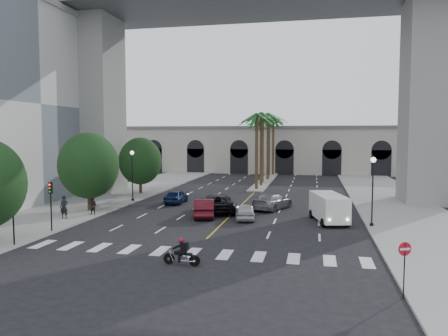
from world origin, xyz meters
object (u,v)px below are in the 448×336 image
car_d (272,201)px  pedestrian_a (64,207)px  lamp_post_left_far (132,171)px  traffic_signal_far (51,198)px  car_a (245,211)px  pedestrian_b (93,206)px  car_b (204,208)px  car_c (218,203)px  motorcycle_rider (183,253)px  do_not_enter_sign (405,258)px  traffic_signal_near (13,208)px  lamp_post_right (373,185)px  cargo_van (329,207)px  car_e (176,196)px

car_d → pedestrian_a: bearing=50.8°
lamp_post_left_far → traffic_signal_far: bearing=-89.6°
car_a → pedestrian_b: bearing=-3.5°
car_b → car_c: bearing=-116.7°
car_c → pedestrian_a: bearing=11.9°
pedestrian_b → motorcycle_rider: bearing=-39.7°
car_c → do_not_enter_sign: (12.42, -18.84, 0.96)m
car_a → car_b: bearing=-15.8°
car_b → pedestrian_a: 11.54m
traffic_signal_near → lamp_post_right: bearing=24.8°
motorcycle_rider → do_not_enter_sign: do_not_enter_sign is taller
cargo_van → lamp_post_right: bearing=-38.6°
lamp_post_right → traffic_signal_far: bearing=-164.0°
car_b → car_e: car_b is taller
lamp_post_left_far → pedestrian_a: (-1.59, -10.16, -2.13)m
motorcycle_rider → car_e: (-6.90, 20.18, 0.03)m
motorcycle_rider → cargo_van: (8.09, 13.44, 0.57)m
car_d → car_e: car_d is taller
traffic_signal_far → pedestrian_b: (-0.20, 6.33, -1.59)m
traffic_signal_near → cargo_van: traffic_signal_near is taller
car_a → car_c: 4.21m
pedestrian_a → do_not_enter_sign: 26.98m
lamp_post_right → motorcycle_rider: size_ratio=2.56×
lamp_post_right → pedestrian_b: size_ratio=3.49×
lamp_post_left_far → pedestrian_a: size_ratio=2.85×
lamp_post_right → motorcycle_rider: (-11.22, -12.00, -2.54)m
traffic_signal_far → car_c: 14.61m
car_c → traffic_signal_near: bearing=39.2°
cargo_van → pedestrian_a: cargo_van is taller
car_a → do_not_enter_sign: (9.42, -15.89, 1.13)m
traffic_signal_far → traffic_signal_near: bearing=-90.0°
traffic_signal_far → pedestrian_b: size_ratio=2.38×
pedestrian_b → car_b: bearing=16.6°
traffic_signal_far → car_b: bearing=41.5°
lamp_post_left_far → cargo_van: bearing=-18.5°
car_a → pedestrian_b: size_ratio=2.55×
traffic_signal_far → car_a: bearing=31.2°
car_c → do_not_enter_sign: bearing=106.3°
traffic_signal_near → car_c: (9.80, 14.70, -1.68)m
lamp_post_right → car_a: bearing=172.8°
car_a → pedestrian_a: size_ratio=2.08×
lamp_post_left_far → car_b: lamp_post_left_far is taller
motorcycle_rider → lamp_post_left_far: bearing=124.0°
lamp_post_right → pedestrian_b: 23.02m
motorcycle_rider → car_d: bearing=84.5°
do_not_enter_sign → pedestrian_a: bearing=131.0°
pedestrian_b → traffic_signal_near: bearing=-83.2°
cargo_van → pedestrian_a: size_ratio=2.98×
motorcycle_rider → car_a: 13.33m
lamp_post_left_far → pedestrian_b: size_ratio=3.49×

